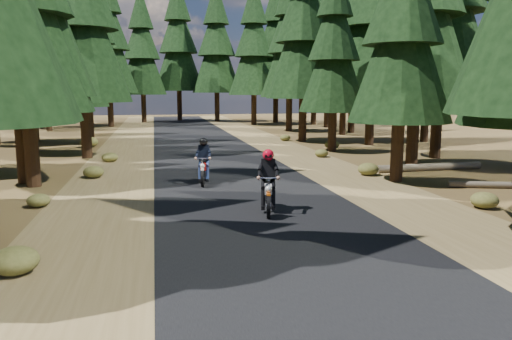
# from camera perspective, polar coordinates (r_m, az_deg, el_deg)

# --- Properties ---
(ground) EXTENTS (120.00, 120.00, 0.00)m
(ground) POSITION_cam_1_polar(r_m,az_deg,el_deg) (13.57, 1.27, -5.58)
(ground) COLOR #4C371B
(ground) RESTS_ON ground
(road) EXTENTS (6.00, 100.00, 0.01)m
(road) POSITION_cam_1_polar(r_m,az_deg,el_deg) (18.36, -2.18, -1.68)
(road) COLOR black
(road) RESTS_ON ground
(shoulder_l) EXTENTS (3.20, 100.00, 0.01)m
(shoulder_l) POSITION_cam_1_polar(r_m,az_deg,el_deg) (18.20, -16.63, -2.16)
(shoulder_l) COLOR brown
(shoulder_l) RESTS_ON ground
(shoulder_r) EXTENTS (3.20, 100.00, 0.01)m
(shoulder_r) POSITION_cam_1_polar(r_m,az_deg,el_deg) (19.62, 11.20, -1.16)
(shoulder_r) COLOR brown
(shoulder_r) RESTS_ON ground
(pine_forest) EXTENTS (34.59, 55.08, 16.32)m
(pine_forest) POSITION_cam_1_polar(r_m,az_deg,el_deg) (34.26, -6.84, 16.49)
(pine_forest) COLOR black
(pine_forest) RESTS_ON ground
(log_near) EXTENTS (4.99, 0.57, 0.32)m
(log_near) POSITION_cam_1_polar(r_m,az_deg,el_deg) (22.84, 19.24, 0.33)
(log_near) COLOR #4C4233
(log_near) RESTS_ON ground
(log_far) EXTENTS (4.02, 1.45, 0.24)m
(log_far) POSITION_cam_1_polar(r_m,az_deg,el_deg) (19.78, 26.91, -1.56)
(log_far) COLOR #4C4233
(log_far) RESTS_ON ground
(understory_shrubs) EXTENTS (15.25, 31.36, 0.66)m
(understory_shrubs) POSITION_cam_1_polar(r_m,az_deg,el_deg) (20.60, -2.60, 0.21)
(understory_shrubs) COLOR #474C1E
(understory_shrubs) RESTS_ON ground
(rider_lead) EXTENTS (1.01, 2.08, 1.78)m
(rider_lead) POSITION_cam_1_polar(r_m,az_deg,el_deg) (14.10, 1.40, -2.51)
(rider_lead) COLOR beige
(rider_lead) RESTS_ON road
(rider_follow) EXTENTS (0.87, 1.96, 1.69)m
(rider_follow) POSITION_cam_1_polar(r_m,az_deg,el_deg) (18.51, -6.01, 0.13)
(rider_follow) COLOR maroon
(rider_follow) RESTS_ON road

